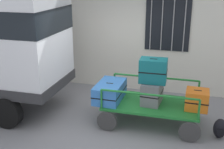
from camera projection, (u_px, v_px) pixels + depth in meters
name	position (u px, v px, depth m)	size (l,w,h in m)	color
ground_plane	(109.00, 122.00, 6.81)	(40.00, 40.00, 0.00)	gray
building_wall	(132.00, 3.00, 8.14)	(12.00, 0.38, 5.00)	silver
luggage_cart	(151.00, 107.00, 6.64)	(2.19, 1.28, 0.50)	#1E722D
cart_railing	(152.00, 88.00, 6.49)	(2.07, 1.14, 0.45)	#1E722D
suitcase_left_bottom	(110.00, 91.00, 6.77)	(0.60, 1.02, 0.40)	#3372C6
suitcase_midleft_bottom	(152.00, 92.00, 6.56)	(0.46, 0.69, 0.50)	slate
suitcase_midleft_middle	(153.00, 71.00, 6.39)	(0.61, 0.42, 0.53)	#0F5960
suitcase_center_bottom	(197.00, 100.00, 6.27)	(0.50, 0.49, 0.43)	orange
backpack	(220.00, 129.00, 6.07)	(0.27, 0.22, 0.44)	black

